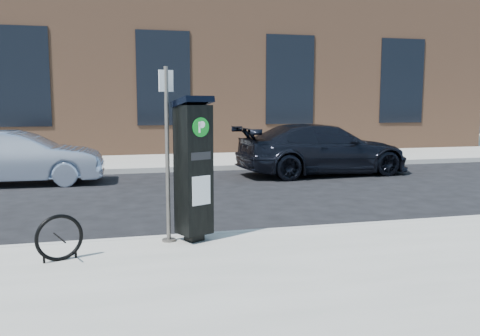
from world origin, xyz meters
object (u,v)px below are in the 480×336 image
object	(u,v)px
parking_kiosk	(193,167)
sign_pole	(167,156)
car_silver	(19,158)
bike_rack	(59,238)
car_dark	(323,149)

from	to	relation	value
parking_kiosk	sign_pole	distance (m)	0.40
sign_pole	car_silver	size ratio (longest dim) A/B	0.58
sign_pole	bike_rack	world-z (taller)	sign_pole
parking_kiosk	bike_rack	distance (m)	1.99
parking_kiosk	sign_pole	size ratio (longest dim) A/B	0.84
car_silver	sign_pole	bearing A→B (deg)	-154.25
car_silver	car_dark	distance (m)	8.32
bike_rack	car_dark	distance (m)	9.86
sign_pole	car_silver	xyz separation A→B (m)	(-3.06, 6.88, -0.67)
parking_kiosk	bike_rack	bearing A→B (deg)	171.50
bike_rack	car_silver	bearing A→B (deg)	82.42
sign_pole	car_dark	xyz separation A→B (m)	(5.25, 6.70, -0.62)
sign_pole	car_dark	distance (m)	8.54
bike_rack	car_silver	distance (m)	7.63
bike_rack	car_dark	bearing A→B (deg)	27.38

